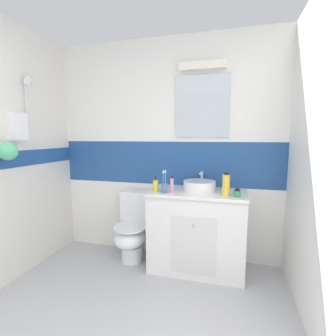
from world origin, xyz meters
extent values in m
cube|color=#B2B2B7|center=(0.00, 1.20, -0.02)|extent=(3.20, 3.48, 0.04)
cube|color=white|center=(0.00, 2.45, 0.42)|extent=(3.20, 0.10, 0.85)
cube|color=#234C8C|center=(0.00, 2.45, 1.10)|extent=(3.20, 0.10, 0.50)
cube|color=white|center=(0.00, 2.45, 1.93)|extent=(3.20, 0.10, 1.15)
cube|color=silver|center=(0.41, 2.39, 1.73)|extent=(0.59, 0.02, 0.66)
cube|color=white|center=(0.41, 2.35, 2.14)|extent=(0.49, 0.10, 0.08)
cube|color=white|center=(-1.25, 1.60, 1.50)|extent=(0.10, 0.14, 0.26)
cylinder|color=silver|center=(-1.27, 1.74, 1.73)|extent=(0.02, 0.02, 0.46)
cylinder|color=silver|center=(-1.23, 1.74, 1.96)|extent=(0.10, 0.07, 0.11)
sphere|color=#59CC8C|center=(-1.20, 1.42, 1.28)|extent=(0.16, 0.16, 0.16)
cube|color=white|center=(0.41, 2.15, 0.41)|extent=(0.97, 0.50, 0.82)
cube|color=white|center=(0.41, 2.14, 0.83)|extent=(0.99, 0.52, 0.03)
cube|color=silver|center=(0.41, 1.89, 0.37)|extent=(0.44, 0.01, 0.57)
cylinder|color=silver|center=(0.41, 1.88, 0.57)|extent=(0.02, 0.02, 0.03)
cylinder|color=white|center=(0.42, 2.17, 0.90)|extent=(0.33, 0.33, 0.10)
cylinder|color=#AFB1BA|center=(0.42, 2.17, 0.95)|extent=(0.27, 0.27, 0.01)
cylinder|color=silver|center=(0.42, 2.36, 0.94)|extent=(0.03, 0.03, 0.17)
cylinder|color=silver|center=(0.42, 2.27, 1.02)|extent=(0.02, 0.15, 0.02)
cylinder|color=white|center=(-0.33, 2.12, 0.09)|extent=(0.24, 0.24, 0.18)
ellipsoid|color=white|center=(-0.33, 2.08, 0.29)|extent=(0.34, 0.42, 0.22)
cylinder|color=white|center=(-0.33, 2.08, 0.41)|extent=(0.37, 0.37, 0.02)
cube|color=white|center=(-0.33, 2.29, 0.59)|extent=(0.36, 0.17, 0.37)
cylinder|color=silver|center=(-0.33, 2.29, 0.78)|extent=(0.04, 0.04, 0.02)
cylinder|color=#4C7299|center=(0.10, 1.99, 0.90)|extent=(0.07, 0.07, 0.09)
cylinder|color=#338CD8|center=(0.08, 1.99, 0.97)|extent=(0.01, 0.03, 0.18)
cube|color=white|center=(0.08, 1.99, 1.06)|extent=(0.01, 0.02, 0.03)
cylinder|color=#3FB259|center=(0.11, 1.98, 0.97)|extent=(0.01, 0.03, 0.19)
cube|color=white|center=(0.11, 1.98, 1.07)|extent=(0.01, 0.02, 0.03)
cylinder|color=yellow|center=(0.00, 2.00, 0.91)|extent=(0.06, 0.06, 0.12)
cylinder|color=#262626|center=(0.00, 2.00, 0.99)|extent=(0.01, 0.01, 0.04)
cylinder|color=#262626|center=(0.00, 1.99, 1.00)|extent=(0.01, 0.02, 0.01)
cylinder|color=green|center=(0.80, 1.99, 0.88)|extent=(0.07, 0.07, 0.06)
cylinder|color=black|center=(0.80, 1.99, 0.92)|extent=(0.05, 0.05, 0.02)
cylinder|color=yellow|center=(0.70, 2.02, 0.95)|extent=(0.07, 0.07, 0.20)
cylinder|color=black|center=(0.70, 2.02, 1.06)|extent=(0.05, 0.05, 0.02)
cylinder|color=pink|center=(0.17, 2.00, 0.92)|extent=(0.03, 0.03, 0.15)
cylinder|color=black|center=(0.17, 2.00, 1.01)|extent=(0.02, 0.02, 0.02)
camera|label=1|loc=(0.74, -0.30, 1.41)|focal=25.90mm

